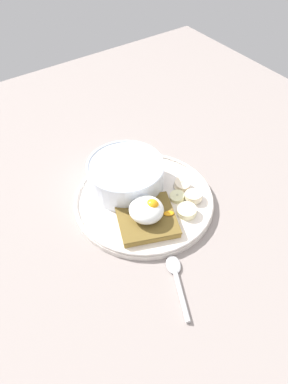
% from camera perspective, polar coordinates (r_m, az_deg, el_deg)
% --- Properties ---
extents(ground_plane, '(1.20, 1.20, 0.02)m').
position_cam_1_polar(ground_plane, '(0.73, 0.00, -2.20)').
color(ground_plane, gray).
rests_on(ground_plane, ground).
extents(plate, '(0.26, 0.26, 0.02)m').
position_cam_1_polar(plate, '(0.71, 0.00, -1.23)').
color(plate, silver).
rests_on(plate, ground_plane).
extents(oatmeal_bowl, '(0.15, 0.15, 0.06)m').
position_cam_1_polar(oatmeal_bowl, '(0.72, -2.79, 2.66)').
color(oatmeal_bowl, white).
rests_on(oatmeal_bowl, plate).
extents(toast_slice, '(0.13, 0.13, 0.01)m').
position_cam_1_polar(toast_slice, '(0.67, 0.35, -4.01)').
color(toast_slice, brown).
rests_on(toast_slice, plate).
extents(poached_egg, '(0.06, 0.08, 0.04)m').
position_cam_1_polar(poached_egg, '(0.65, 0.47, -2.65)').
color(poached_egg, white).
rests_on(poached_egg, toast_slice).
extents(banana_slice_front, '(0.03, 0.03, 0.01)m').
position_cam_1_polar(banana_slice_front, '(0.71, 5.06, -0.69)').
color(banana_slice_front, beige).
rests_on(banana_slice_front, plate).
extents(banana_slice_left, '(0.04, 0.04, 0.02)m').
position_cam_1_polar(banana_slice_left, '(0.71, 7.55, -0.67)').
color(banana_slice_left, beige).
rests_on(banana_slice_left, plate).
extents(banana_slice_back, '(0.03, 0.03, 0.02)m').
position_cam_1_polar(banana_slice_back, '(0.73, 5.81, 1.17)').
color(banana_slice_back, '#F9E3C2').
rests_on(banana_slice_back, plate).
extents(banana_slice_right, '(0.04, 0.04, 0.02)m').
position_cam_1_polar(banana_slice_right, '(0.69, 6.55, -2.90)').
color(banana_slice_right, '#F4EDBB').
rests_on(banana_slice_right, plate).
extents(spoon, '(0.11, 0.06, 0.01)m').
position_cam_1_polar(spoon, '(0.62, 5.03, -12.96)').
color(spoon, silver).
rests_on(spoon, ground_plane).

